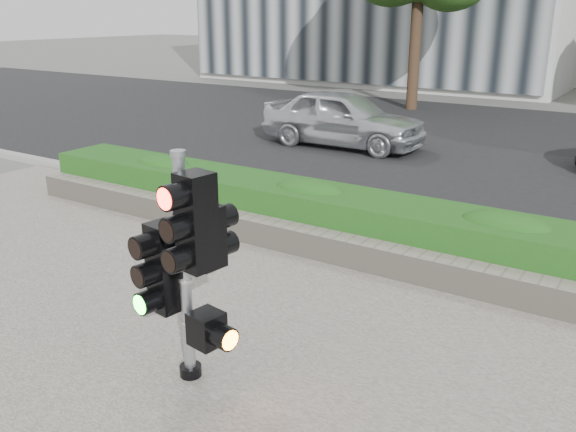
# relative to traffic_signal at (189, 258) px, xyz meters

# --- Properties ---
(ground) EXTENTS (120.00, 120.00, 0.00)m
(ground) POSITION_rel_traffic_signal_xyz_m (0.17, 1.06, -1.14)
(ground) COLOR #51514C
(ground) RESTS_ON ground
(road) EXTENTS (60.00, 13.00, 0.02)m
(road) POSITION_rel_traffic_signal_xyz_m (0.17, 11.06, -1.13)
(road) COLOR black
(road) RESTS_ON ground
(curb) EXTENTS (60.00, 0.25, 0.12)m
(curb) POSITION_rel_traffic_signal_xyz_m (0.17, 4.21, -1.08)
(curb) COLOR gray
(curb) RESTS_ON ground
(stone_wall) EXTENTS (12.00, 0.32, 0.34)m
(stone_wall) POSITION_rel_traffic_signal_xyz_m (0.17, 2.96, -0.94)
(stone_wall) COLOR gray
(stone_wall) RESTS_ON sidewalk
(hedge) EXTENTS (12.00, 1.00, 0.68)m
(hedge) POSITION_rel_traffic_signal_xyz_m (0.17, 3.61, -0.77)
(hedge) COLOR #368127
(hedge) RESTS_ON sidewalk
(traffic_signal) EXTENTS (0.72, 0.56, 2.01)m
(traffic_signal) POSITION_rel_traffic_signal_xyz_m (0.00, 0.00, 0.00)
(traffic_signal) COLOR black
(traffic_signal) RESTS_ON sidewalk
(car_silver) EXTENTS (3.90, 1.58, 1.33)m
(car_silver) POSITION_rel_traffic_signal_xyz_m (-3.47, 9.20, -0.46)
(car_silver) COLOR silver
(car_silver) RESTS_ON road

